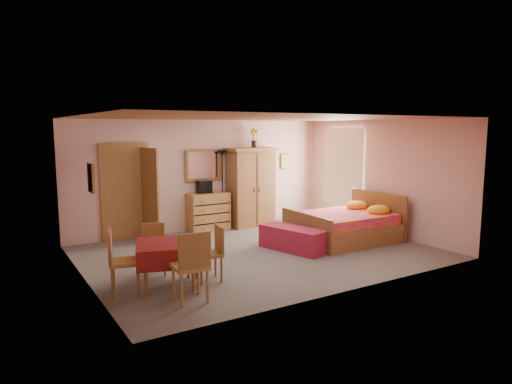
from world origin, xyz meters
TOP-DOWN VIEW (x-y plane):
  - floor at (0.00, 0.00)m, footprint 6.50×6.50m
  - ceiling at (0.00, 0.00)m, footprint 6.50×6.50m
  - wall_back at (0.00, 2.50)m, footprint 6.50×0.10m
  - wall_front at (0.00, -2.50)m, footprint 6.50×0.10m
  - wall_left at (-3.25, 0.00)m, footprint 0.10×5.00m
  - wall_right at (3.25, 0.00)m, footprint 0.10×5.00m
  - doorway at (-1.90, 2.47)m, footprint 1.06×0.12m
  - window at (3.21, 1.20)m, footprint 0.08×1.40m
  - picture_left at (-3.22, -0.60)m, footprint 0.04×0.32m
  - picture_back at (2.35, 2.47)m, footprint 0.30×0.04m
  - chest_of_drawers at (-0.02, 2.25)m, footprint 0.96×0.48m
  - wall_mirror at (-0.02, 2.46)m, footprint 0.95×0.08m
  - stereo at (-0.09, 2.31)m, footprint 0.32×0.24m
  - floor_lamp at (0.39, 2.31)m, footprint 0.26×0.26m
  - wardrobe at (1.13, 2.21)m, footprint 1.27×0.71m
  - sunflower_vase at (1.26, 2.28)m, footprint 0.20×0.20m
  - bed at (2.06, -0.12)m, footprint 2.15×1.71m
  - bench at (0.64, -0.21)m, footprint 0.86×1.47m
  - dining_table at (-2.22, -0.91)m, footprint 1.17×1.17m
  - chair_south at (-2.16, -1.62)m, footprint 0.50×0.50m
  - chair_north at (-2.20, -0.22)m, footprint 0.46×0.46m
  - chair_west at (-2.85, -0.84)m, footprint 0.54×0.54m
  - chair_east at (-1.57, -0.99)m, footprint 0.46×0.46m

SIDE VIEW (x-z plane):
  - floor at x=0.00m, z-range 0.00..0.00m
  - bench at x=0.64m, z-range 0.00..0.46m
  - dining_table at x=-2.22m, z-range 0.00..0.69m
  - chair_north at x=-2.20m, z-range 0.00..0.83m
  - chair_east at x=-1.57m, z-range 0.00..0.88m
  - chest_of_drawers at x=-0.02m, z-range 0.00..0.90m
  - chair_west at x=-2.85m, z-range 0.00..0.96m
  - bed at x=2.06m, z-range 0.00..0.98m
  - chair_south at x=-2.16m, z-range 0.00..1.01m
  - floor_lamp at x=0.39m, z-range 0.00..1.90m
  - wardrobe at x=1.13m, z-range 0.00..1.94m
  - doorway at x=-1.90m, z-range -0.05..2.10m
  - stereo at x=-0.09m, z-range 0.90..1.20m
  - wall_back at x=0.00m, z-range 0.00..2.60m
  - wall_front at x=0.00m, z-range 0.00..2.60m
  - wall_left at x=-3.25m, z-range 0.00..2.60m
  - wall_right at x=3.25m, z-range 0.00..2.60m
  - window at x=3.21m, z-range 0.48..2.42m
  - picture_back at x=2.35m, z-range 1.35..1.75m
  - wall_mirror at x=-0.02m, z-range 1.18..1.92m
  - picture_left at x=-3.22m, z-range 1.49..1.91m
  - sunflower_vase at x=1.26m, z-range 1.94..2.41m
  - ceiling at x=0.00m, z-range 2.60..2.60m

